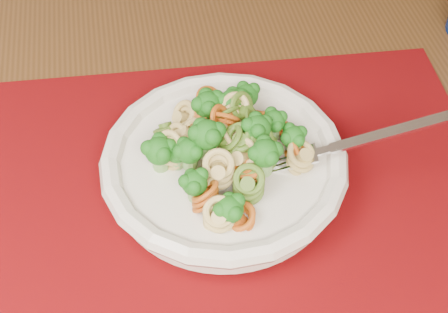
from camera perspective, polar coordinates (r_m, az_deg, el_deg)
name	(u,v)px	position (r m, az deg, el deg)	size (l,w,h in m)	color
dining_table	(219,207)	(0.71, -0.43, -4.60)	(1.50, 1.11, 0.72)	#4E2F16
placemat	(240,197)	(0.60, 1.49, -3.77)	(0.49, 0.38, 0.00)	#650504
pasta_bowl	(224,165)	(0.58, 0.00, -0.78)	(0.23, 0.23, 0.04)	silver
pasta_broccoli_heap	(224,152)	(0.57, 0.00, 0.39)	(0.20, 0.20, 0.06)	tan
fork	(303,156)	(0.57, 7.26, 0.02)	(0.19, 0.02, 0.01)	silver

